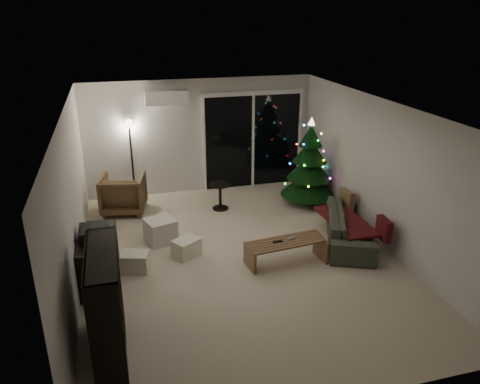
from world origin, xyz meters
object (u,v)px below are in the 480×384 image
Objects in this scene: bookshelf at (92,306)px; armchair at (124,194)px; media_cabinet at (96,260)px; sofa at (350,227)px; christmas_tree at (309,162)px; coffee_table at (286,252)px.

bookshelf is 4.27m from armchair.
media_cabinet is at bearing 90.89° from armchair.
bookshelf is at bearing 136.47° from sofa.
christmas_tree is (4.26, 2.01, 0.55)m from media_cabinet.
bookshelf is at bearing 95.06° from armchair.
armchair is at bearing 58.67° from bookshelf.
media_cabinet is 0.62× the size of sofa.
christmas_tree is (-0.04, 1.81, 0.65)m from sofa.
media_cabinet is at bearing -154.73° from christmas_tree.
bookshelf is at bearing -139.39° from christmas_tree.
coffee_table is (2.94, -0.24, -0.17)m from media_cabinet.
armchair is at bearing 171.27° from christmas_tree.
bookshelf reaches higher than media_cabinet.
media_cabinet is at bearing 169.19° from coffee_table.
sofa is at bearing 159.64° from armchair.
armchair is 0.46× the size of christmas_tree.
sofa is (3.80, -2.39, -0.11)m from armchair.
armchair is (0.50, 2.59, 0.02)m from media_cabinet.
armchair is at bearing 89.22° from media_cabinet.
bookshelf is 1.12× the size of media_cabinet.
coffee_table is (2.94, 1.41, -0.47)m from bookshelf.
sofa is at bearing -1.39° from bookshelf.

